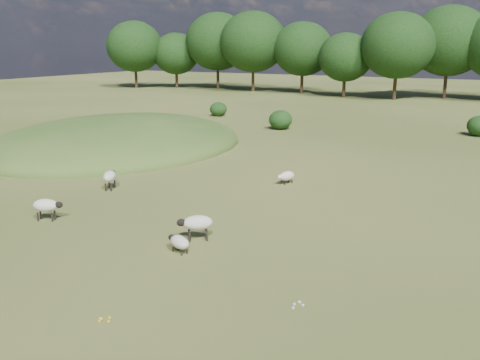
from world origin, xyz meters
name	(u,v)px	position (x,y,z in m)	size (l,w,h in m)	color
ground	(320,142)	(0.00, 20.00, 0.00)	(160.00, 160.00, 0.00)	#374D18
mound	(117,146)	(-12.00, 12.00, 0.00)	(16.00, 20.00, 4.00)	#33561E
treeline	(410,46)	(-1.06, 55.44, 6.57)	(96.28, 14.66, 11.70)	black
shrubs	(331,119)	(-1.53, 26.81, 0.77)	(25.46, 6.59, 1.59)	black
sheep_1	(197,223)	(2.94, -1.05, 0.65)	(1.28, 1.10, 0.94)	beige
sheep_2	(110,176)	(-4.56, 2.87, 0.64)	(0.95, 1.32, 0.92)	beige
sheep_3	(46,206)	(-3.57, -1.98, 0.62)	(1.27, 0.90, 0.89)	beige
sheep_4	(287,176)	(2.59, 7.88, 0.41)	(0.76, 1.16, 0.64)	beige
sheep_5	(179,242)	(3.04, -2.31, 0.38)	(1.09, 0.73, 0.60)	beige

